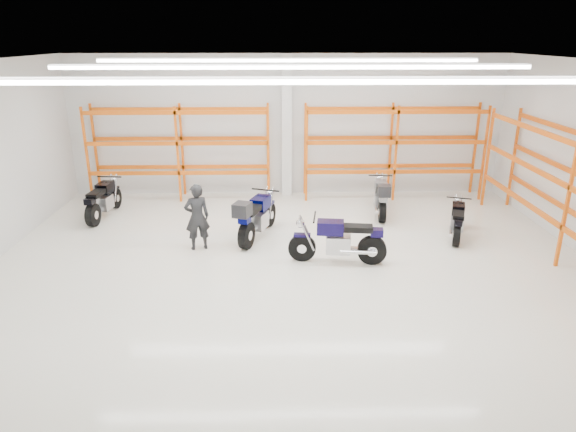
{
  "coord_description": "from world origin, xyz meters",
  "views": [
    {
      "loc": [
        -0.33,
        -10.62,
        5.02
      ],
      "look_at": [
        -0.08,
        0.5,
        1.09
      ],
      "focal_mm": 32.0,
      "sensor_mm": 36.0,
      "label": 1
    }
  ],
  "objects_px": {
    "motorcycle_back_d": "(457,222)",
    "standing_man": "(197,217)",
    "motorcycle_back_b": "(255,218)",
    "motorcycle_back_c": "(381,198)",
    "motorcycle_main": "(342,241)",
    "structural_column": "(287,127)",
    "motorcycle_back_a": "(103,201)"
  },
  "relations": [
    {
      "from": "motorcycle_back_d",
      "to": "standing_man",
      "type": "distance_m",
      "value": 6.68
    },
    {
      "from": "motorcycle_back_b",
      "to": "motorcycle_back_c",
      "type": "distance_m",
      "value": 4.02
    },
    {
      "from": "motorcycle_main",
      "to": "motorcycle_back_d",
      "type": "relative_size",
      "value": 1.23
    },
    {
      "from": "motorcycle_main",
      "to": "motorcycle_back_d",
      "type": "height_order",
      "value": "motorcycle_main"
    },
    {
      "from": "motorcycle_back_b",
      "to": "motorcycle_main",
      "type": "bearing_deg",
      "value": -35.79
    },
    {
      "from": "motorcycle_back_d",
      "to": "structural_column",
      "type": "height_order",
      "value": "structural_column"
    },
    {
      "from": "motorcycle_back_a",
      "to": "motorcycle_back_d",
      "type": "relative_size",
      "value": 1.19
    },
    {
      "from": "motorcycle_back_b",
      "to": "structural_column",
      "type": "relative_size",
      "value": 0.53
    },
    {
      "from": "standing_man",
      "to": "motorcycle_back_b",
      "type": "bearing_deg",
      "value": -175.48
    },
    {
      "from": "motorcycle_back_c",
      "to": "standing_man",
      "type": "relative_size",
      "value": 1.34
    },
    {
      "from": "motorcycle_back_a",
      "to": "standing_man",
      "type": "distance_m",
      "value": 3.89
    },
    {
      "from": "motorcycle_back_a",
      "to": "structural_column",
      "type": "relative_size",
      "value": 0.49
    },
    {
      "from": "motorcycle_back_c",
      "to": "structural_column",
      "type": "bearing_deg",
      "value": 140.36
    },
    {
      "from": "motorcycle_main",
      "to": "motorcycle_back_a",
      "type": "distance_m",
      "value": 7.29
    },
    {
      "from": "standing_man",
      "to": "motorcycle_main",
      "type": "bearing_deg",
      "value": 147.24
    },
    {
      "from": "motorcycle_back_a",
      "to": "structural_column",
      "type": "distance_m",
      "value": 6.07
    },
    {
      "from": "motorcycle_back_b",
      "to": "structural_column",
      "type": "xyz_separation_m",
      "value": [
        0.89,
        4.03,
        1.65
      ]
    },
    {
      "from": "standing_man",
      "to": "structural_column",
      "type": "relative_size",
      "value": 0.37
    },
    {
      "from": "motorcycle_main",
      "to": "structural_column",
      "type": "xyz_separation_m",
      "value": [
        -1.16,
        5.51,
        1.73
      ]
    },
    {
      "from": "motorcycle_back_c",
      "to": "structural_column",
      "type": "height_order",
      "value": "structural_column"
    },
    {
      "from": "motorcycle_back_a",
      "to": "motorcycle_back_b",
      "type": "distance_m",
      "value": 4.81
    },
    {
      "from": "motorcycle_back_b",
      "to": "motorcycle_back_c",
      "type": "height_order",
      "value": "motorcycle_back_b"
    },
    {
      "from": "motorcycle_back_b",
      "to": "motorcycle_back_d",
      "type": "height_order",
      "value": "motorcycle_back_b"
    },
    {
      "from": "standing_man",
      "to": "motorcycle_back_c",
      "type": "bearing_deg",
      "value": -172.78
    },
    {
      "from": "motorcycle_back_c",
      "to": "motorcycle_back_d",
      "type": "height_order",
      "value": "motorcycle_back_c"
    },
    {
      "from": "motorcycle_main",
      "to": "structural_column",
      "type": "relative_size",
      "value": 0.51
    },
    {
      "from": "motorcycle_back_a",
      "to": "standing_man",
      "type": "height_order",
      "value": "standing_man"
    },
    {
      "from": "motorcycle_back_c",
      "to": "motorcycle_back_a",
      "type": "bearing_deg",
      "value": -179.9
    },
    {
      "from": "motorcycle_back_d",
      "to": "structural_column",
      "type": "bearing_deg",
      "value": 137.28
    },
    {
      "from": "standing_man",
      "to": "structural_column",
      "type": "bearing_deg",
      "value": -134.51
    },
    {
      "from": "motorcycle_main",
      "to": "structural_column",
      "type": "height_order",
      "value": "structural_column"
    },
    {
      "from": "motorcycle_back_b",
      "to": "motorcycle_back_a",
      "type": "bearing_deg",
      "value": 158.36
    }
  ]
}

